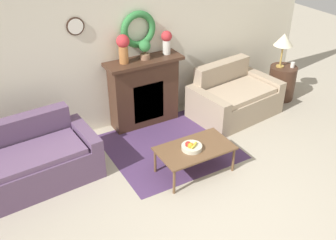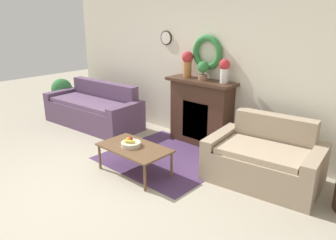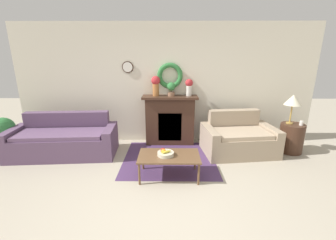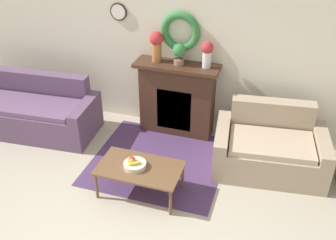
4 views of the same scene
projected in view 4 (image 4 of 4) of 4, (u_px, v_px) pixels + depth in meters
The scene contains 10 objects.
floor_rug at pixel (158, 161), 5.51m from camera, with size 1.80×1.69×0.01m.
wall_back at pixel (174, 43), 5.68m from camera, with size 6.80×0.17×2.70m.
fireplace at pixel (177, 98), 5.90m from camera, with size 1.23×0.41×1.13m.
couch_left at pixel (30, 111), 6.08m from camera, with size 2.14×1.01×0.84m.
loveseat_right at pixel (269, 148), 5.25m from camera, with size 1.55×1.09×0.85m.
coffee_table at pixel (140, 169), 4.77m from camera, with size 1.02×0.59×0.40m.
fruit_bowl at pixel (134, 164), 4.74m from camera, with size 0.28×0.28×0.12m.
vase_on_mantel_left at pixel (157, 44), 5.56m from camera, with size 0.20×0.20×0.44m.
vase_on_mantel_right at pixel (207, 53), 5.39m from camera, with size 0.17×0.17×0.38m.
potted_plant_on_mantel at pixel (179, 53), 5.50m from camera, with size 0.19×0.19×0.31m.
Camera 4 is at (1.58, -2.57, 3.36)m, focal length 42.00 mm.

